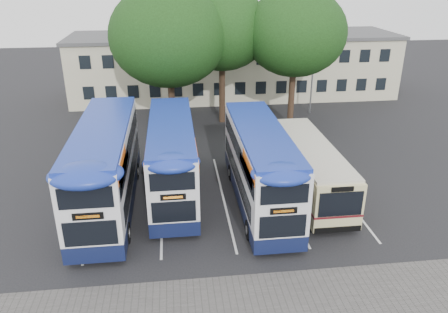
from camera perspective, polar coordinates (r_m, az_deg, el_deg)
name	(u,v)px	position (r m, az deg, el deg)	size (l,w,h in m)	color
ground	(312,243)	(21.95, 11.43, -10.98)	(120.00, 120.00, 0.00)	black
bay_lines	(223,197)	(25.37, -0.11, -5.37)	(14.12, 11.00, 0.01)	silver
depot_building	(234,64)	(45.44, 1.36, 11.93)	(32.40, 8.40, 6.20)	beige
lamp_post	(314,57)	(39.70, 11.69, 12.61)	(0.25, 1.05, 9.06)	gray
tree_left	(169,36)	(34.27, -7.25, 15.30)	(8.99, 8.99, 11.31)	black
tree_mid	(222,30)	(36.11, -0.27, 16.25)	(7.64, 7.64, 10.97)	black
tree_right	(295,33)	(35.52, 9.31, 15.64)	(7.93, 7.93, 10.97)	black
bus_dd_left	(106,163)	(24.24, -15.19, -0.87)	(2.74, 11.30, 4.71)	#10183C
bus_dd_mid	(172,155)	(25.12, -6.80, 0.20)	(2.52, 10.41, 4.34)	#10183C
bus_dd_right	(260,163)	(23.89, 4.69, -0.88)	(2.57, 10.58, 4.41)	#10183C
bus_single	(309,165)	(25.95, 11.06, -1.04)	(2.52, 9.90, 2.95)	#D0C68B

